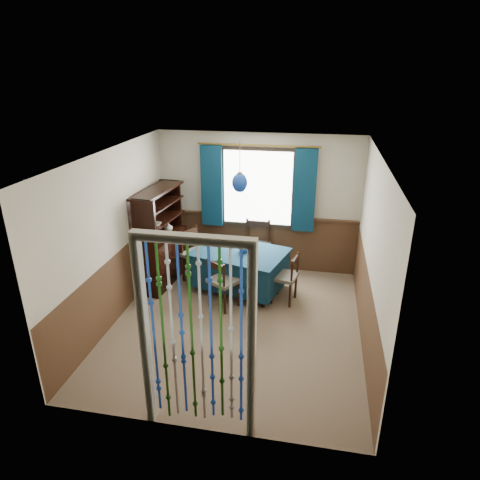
% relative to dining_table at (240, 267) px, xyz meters
% --- Properties ---
extents(floor, '(4.00, 4.00, 0.00)m').
position_rel_dining_table_xyz_m(floor, '(0.15, -1.06, -0.41)').
color(floor, brown).
rests_on(floor, ground).
extents(ceiling, '(4.00, 4.00, 0.00)m').
position_rel_dining_table_xyz_m(ceiling, '(0.15, -1.06, 2.09)').
color(ceiling, silver).
rests_on(ceiling, ground).
extents(wall_back, '(3.60, 0.00, 3.60)m').
position_rel_dining_table_xyz_m(wall_back, '(0.15, 0.94, 0.84)').
color(wall_back, beige).
rests_on(wall_back, ground).
extents(wall_front, '(3.60, 0.00, 3.60)m').
position_rel_dining_table_xyz_m(wall_front, '(0.15, -3.06, 0.84)').
color(wall_front, beige).
rests_on(wall_front, ground).
extents(wall_left, '(0.00, 4.00, 4.00)m').
position_rel_dining_table_xyz_m(wall_left, '(-1.65, -1.06, 0.84)').
color(wall_left, beige).
rests_on(wall_left, ground).
extents(wall_right, '(0.00, 4.00, 4.00)m').
position_rel_dining_table_xyz_m(wall_right, '(1.95, -1.06, 0.84)').
color(wall_right, beige).
rests_on(wall_right, ground).
extents(wainscot_back, '(3.60, 0.00, 3.60)m').
position_rel_dining_table_xyz_m(wainscot_back, '(0.15, 0.93, 0.09)').
color(wainscot_back, '#472D1B').
rests_on(wainscot_back, ground).
extents(wainscot_front, '(3.60, 0.00, 3.60)m').
position_rel_dining_table_xyz_m(wainscot_front, '(0.15, -3.04, 0.09)').
color(wainscot_front, '#472D1B').
rests_on(wainscot_front, ground).
extents(wainscot_left, '(0.00, 4.00, 4.00)m').
position_rel_dining_table_xyz_m(wainscot_left, '(-1.64, -1.06, 0.09)').
color(wainscot_left, '#472D1B').
rests_on(wainscot_left, ground).
extents(wainscot_right, '(0.00, 4.00, 4.00)m').
position_rel_dining_table_xyz_m(wainscot_right, '(1.93, -1.06, 0.09)').
color(wainscot_right, '#472D1B').
rests_on(wainscot_right, ground).
extents(window, '(1.32, 0.12, 1.42)m').
position_rel_dining_table_xyz_m(window, '(0.15, 0.89, 1.14)').
color(window, black).
rests_on(window, wall_back).
extents(doorway, '(1.16, 0.12, 2.18)m').
position_rel_dining_table_xyz_m(doorway, '(0.15, -3.00, 0.64)').
color(doorway, silver).
rests_on(doorway, ground).
extents(dining_table, '(1.69, 1.37, 0.71)m').
position_rel_dining_table_xyz_m(dining_table, '(0.00, 0.00, 0.00)').
color(dining_table, '#0C2A3E').
rests_on(dining_table, floor).
extents(chair_near, '(0.56, 0.56, 0.84)m').
position_rel_dining_table_xyz_m(chair_near, '(-0.15, -0.61, 0.04)').
color(chair_near, black).
rests_on(chair_near, floor).
extents(chair_far, '(0.50, 0.48, 0.98)m').
position_rel_dining_table_xyz_m(chair_far, '(0.16, 0.69, 0.10)').
color(chair_far, black).
rests_on(chair_far, floor).
extents(chair_left, '(0.60, 0.61, 0.94)m').
position_rel_dining_table_xyz_m(chair_left, '(-0.81, 0.22, 0.08)').
color(chair_left, black).
rests_on(chair_left, floor).
extents(chair_right, '(0.46, 0.47, 0.82)m').
position_rel_dining_table_xyz_m(chair_right, '(0.79, -0.24, 0.02)').
color(chair_right, black).
rests_on(chair_right, floor).
extents(sideboard, '(0.57, 1.31, 1.67)m').
position_rel_dining_table_xyz_m(sideboard, '(-1.41, 0.07, 0.17)').
color(sideboard, black).
rests_on(sideboard, floor).
extents(pendant_lamp, '(0.25, 0.25, 0.79)m').
position_rel_dining_table_xyz_m(pendant_lamp, '(0.00, -0.00, 1.46)').
color(pendant_lamp, olive).
rests_on(pendant_lamp, ceiling).
extents(vase_table, '(0.18, 0.18, 0.17)m').
position_rel_dining_table_xyz_m(vase_table, '(0.07, -0.01, 0.38)').
color(vase_table, navy).
rests_on(vase_table, dining_table).
extents(bowl_shelf, '(0.21, 0.21, 0.05)m').
position_rel_dining_table_xyz_m(bowl_shelf, '(-1.35, -0.21, 0.75)').
color(bowl_shelf, beige).
rests_on(bowl_shelf, sideboard).
extents(vase_sideboard, '(0.18, 0.18, 0.17)m').
position_rel_dining_table_xyz_m(vase_sideboard, '(-1.35, 0.35, 0.51)').
color(vase_sideboard, beige).
rests_on(vase_sideboard, sideboard).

